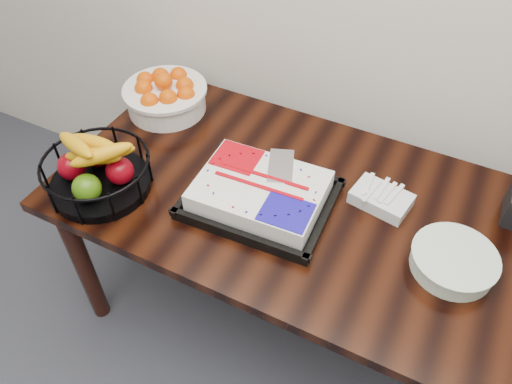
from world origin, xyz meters
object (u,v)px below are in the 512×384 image
at_px(cake_tray, 260,194).
at_px(plate_stack, 453,261).
at_px(table, 315,221).
at_px(fruit_basket, 97,171).
at_px(tangerine_bowl, 165,90).

height_order(cake_tray, plate_stack, cake_tray).
bearing_deg(table, fruit_basket, -159.30).
bearing_deg(plate_stack, table, 172.75).
bearing_deg(tangerine_bowl, fruit_basket, -83.90).
bearing_deg(tangerine_bowl, plate_stack, -12.91).
bearing_deg(fruit_basket, plate_stack, 10.10).
distance_m(table, fruit_basket, 0.76).
xyz_separation_m(tangerine_bowl, fruit_basket, (0.05, -0.48, -0.01)).
xyz_separation_m(table, tangerine_bowl, (-0.75, 0.22, 0.18)).
bearing_deg(fruit_basket, tangerine_bowl, 96.10).
distance_m(fruit_basket, plate_stack, 1.17).
height_order(table, cake_tray, cake_tray).
xyz_separation_m(cake_tray, tangerine_bowl, (-0.57, 0.30, 0.05)).
height_order(fruit_basket, plate_stack, fruit_basket).
xyz_separation_m(fruit_basket, plate_stack, (1.15, 0.21, -0.05)).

